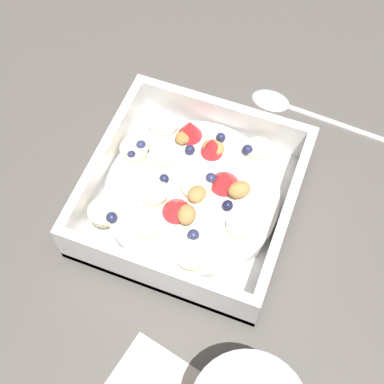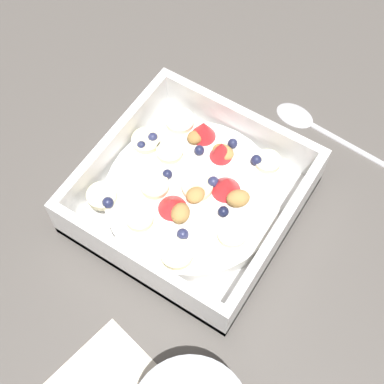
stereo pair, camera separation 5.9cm
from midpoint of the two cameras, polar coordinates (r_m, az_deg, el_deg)
ground_plane at (r=0.62m, az=4.20°, el=-1.74°), size 2.40×2.40×0.00m
fruit_bowl at (r=0.60m, az=2.83°, el=-0.55°), size 0.21×0.21×0.06m
spoon at (r=0.69m, az=14.85°, el=6.56°), size 0.04×0.17×0.01m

